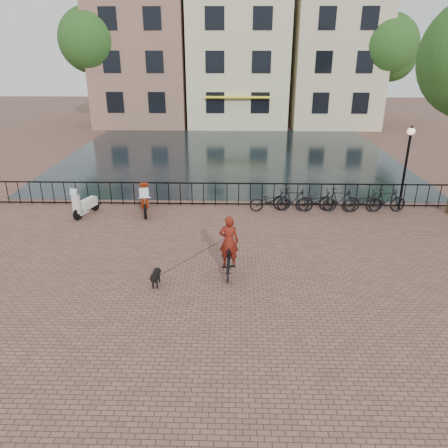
{
  "coord_description": "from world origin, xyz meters",
  "views": [
    {
      "loc": [
        0.32,
        -9.7,
        6.44
      ],
      "look_at": [
        0.0,
        3.0,
        1.2
      ],
      "focal_mm": 35.0,
      "sensor_mm": 36.0,
      "label": 1
    }
  ],
  "objects_px": {
    "scooter": "(85,199)",
    "lamp_post": "(407,154)",
    "cyclist": "(229,249)",
    "dog": "(156,277)",
    "motorcycle": "(144,197)"
  },
  "relations": [
    {
      "from": "cyclist",
      "to": "motorcycle",
      "type": "relative_size",
      "value": 1.16
    },
    {
      "from": "lamp_post",
      "to": "scooter",
      "type": "distance_m",
      "value": 13.01
    },
    {
      "from": "dog",
      "to": "scooter",
      "type": "distance_m",
      "value": 6.68
    },
    {
      "from": "lamp_post",
      "to": "scooter",
      "type": "xyz_separation_m",
      "value": [
        -12.87,
        -0.87,
        -1.71
      ]
    },
    {
      "from": "cyclist",
      "to": "motorcycle",
      "type": "bearing_deg",
      "value": -53.94
    },
    {
      "from": "lamp_post",
      "to": "scooter",
      "type": "height_order",
      "value": "lamp_post"
    },
    {
      "from": "dog",
      "to": "scooter",
      "type": "relative_size",
      "value": 0.52
    },
    {
      "from": "motorcycle",
      "to": "cyclist",
      "type": "bearing_deg",
      "value": -67.59
    },
    {
      "from": "dog",
      "to": "motorcycle",
      "type": "distance_m",
      "value": 6.07
    },
    {
      "from": "dog",
      "to": "scooter",
      "type": "bearing_deg",
      "value": 125.13
    },
    {
      "from": "cyclist",
      "to": "scooter",
      "type": "xyz_separation_m",
      "value": [
        -5.84,
        4.81,
        -0.17
      ]
    },
    {
      "from": "scooter",
      "to": "lamp_post",
      "type": "bearing_deg",
      "value": 23.17
    },
    {
      "from": "motorcycle",
      "to": "lamp_post",
      "type": "bearing_deg",
      "value": -9.11
    },
    {
      "from": "lamp_post",
      "to": "dog",
      "type": "distance_m",
      "value": 11.32
    },
    {
      "from": "dog",
      "to": "lamp_post",
      "type": "bearing_deg",
      "value": 35.75
    }
  ]
}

